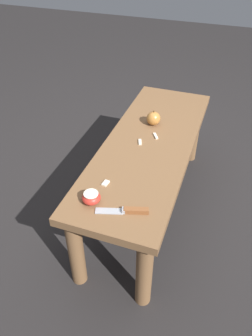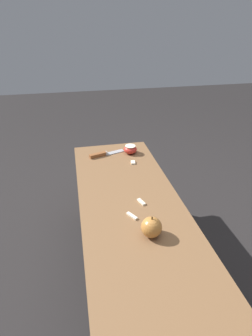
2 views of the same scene
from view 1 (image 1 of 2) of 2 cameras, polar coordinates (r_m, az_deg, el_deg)
ground_plane at (r=1.97m, az=3.42°, el=-6.69°), size 8.00×8.00×0.00m
wooden_bench at (r=1.72m, az=3.89°, el=2.13°), size 1.25×0.43×0.46m
knife at (r=1.29m, az=0.59°, el=-7.44°), size 0.09×0.21×0.02m
apple_whole at (r=1.80m, az=4.81°, el=8.61°), size 0.08×0.08×0.08m
apple_cut at (r=1.33m, az=-6.07°, el=-5.14°), size 0.08×0.08×0.05m
apple_slice_near_knife at (r=1.67m, az=2.46°, el=4.55°), size 0.05×0.03×0.01m
apple_slice_center at (r=1.72m, az=5.17°, el=5.59°), size 0.05×0.04×0.01m
apple_slice_near_bowl at (r=1.42m, az=-3.58°, el=-2.65°), size 0.04×0.03×0.01m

